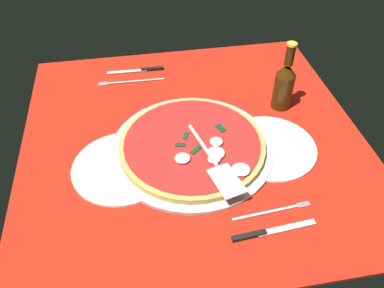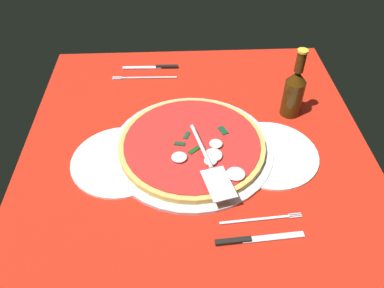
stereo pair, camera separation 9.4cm
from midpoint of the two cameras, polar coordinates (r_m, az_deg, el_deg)
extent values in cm
cube|color=#B51F11|center=(107.88, -2.31, 0.68)|extent=(93.97, 93.97, 0.80)
cylinder|color=#B9BABE|center=(103.55, -2.59, -0.77)|extent=(43.79, 43.79, 1.29)
cylinder|color=white|center=(105.24, 8.91, -0.60)|extent=(25.35, 25.35, 1.00)
cylinder|color=white|center=(101.37, -12.92, -3.49)|extent=(25.83, 25.83, 1.00)
cylinder|color=gold|center=(102.56, -2.61, -0.20)|extent=(39.11, 39.11, 1.58)
cylinder|color=red|center=(101.91, -2.63, 0.18)|extent=(36.34, 36.34, 0.30)
ellipsoid|color=white|center=(96.76, -4.19, -2.22)|extent=(4.04, 3.88, 1.19)
ellipsoid|color=white|center=(96.24, 0.55, -2.37)|extent=(3.40, 3.13, 1.24)
ellipsoid|color=white|center=(94.25, 4.47, -3.91)|extent=(4.68, 4.55, 0.99)
ellipsoid|color=white|center=(97.80, 0.84, -1.44)|extent=(4.63, 4.74, 1.24)
ellipsoid|color=white|center=(100.84, 0.99, 0.25)|extent=(3.52, 3.50, 1.23)
cube|color=#174417|center=(99.27, -2.12, -1.01)|extent=(3.39, 3.19, 0.30)
cube|color=#1B3822|center=(100.88, -4.41, -0.24)|extent=(3.07, 1.77, 0.30)
cube|color=#184025|center=(103.37, -3.54, 1.12)|extent=(2.06, 3.02, 0.30)
cube|color=#124025|center=(105.60, 1.75, 2.28)|extent=(2.82, 3.67, 0.30)
cube|color=silver|center=(90.40, 2.21, -5.61)|extent=(8.20, 11.15, 0.30)
cylinder|color=silver|center=(98.32, -1.12, -0.23)|extent=(4.97, 15.88, 1.00)
cube|color=white|center=(133.14, -10.36, 9.71)|extent=(16.88, 14.37, 0.60)
cube|color=silver|center=(130.29, -10.36, 9.11)|extent=(18.60, 1.09, 0.25)
cube|color=silver|center=(131.88, -15.08, 8.71)|extent=(3.00, 0.30, 0.25)
cube|color=silver|center=(131.52, -15.08, 8.61)|extent=(3.00, 0.30, 0.25)
cube|color=silver|center=(131.15, -15.09, 8.50)|extent=(3.00, 0.30, 0.25)
cube|color=silver|center=(130.79, -15.10, 8.39)|extent=(3.00, 0.30, 0.25)
cube|color=black|center=(135.21, -7.96, 10.95)|extent=(7.67, 1.40, 0.80)
cube|color=silver|center=(135.73, -11.62, 10.44)|extent=(13.41, 1.75, 0.25)
cube|color=silver|center=(89.27, 8.47, -11.60)|extent=(20.26, 12.53, 0.60)
cube|color=silver|center=(90.23, 7.94, -10.20)|extent=(16.08, 1.79, 0.25)
cube|color=silver|center=(93.09, 13.60, -9.06)|extent=(3.01, 0.44, 0.25)
cube|color=silver|center=(93.31, 13.49, -8.85)|extent=(3.01, 0.44, 0.25)
cube|color=silver|center=(93.54, 13.38, -8.65)|extent=(3.01, 0.44, 0.25)
cube|color=black|center=(85.94, 5.33, -13.53)|extent=(7.94, 1.78, 0.80)
cube|color=silver|center=(88.54, 10.90, -12.27)|extent=(13.85, 2.42, 0.25)
cylinder|color=#3A2207|center=(116.92, 11.09, 7.57)|extent=(5.81, 5.81, 11.53)
cone|color=#3A2207|center=(112.78, 11.61, 10.66)|extent=(5.81, 5.81, 3.49)
cylinder|color=#3A2207|center=(110.35, 11.96, 12.72)|extent=(2.55, 2.55, 5.98)
cylinder|color=gold|center=(108.75, 12.21, 14.20)|extent=(2.94, 2.94, 0.60)
camera|label=1|loc=(0.05, -92.62, -2.48)|focal=35.93mm
camera|label=2|loc=(0.05, 87.38, 2.48)|focal=35.93mm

